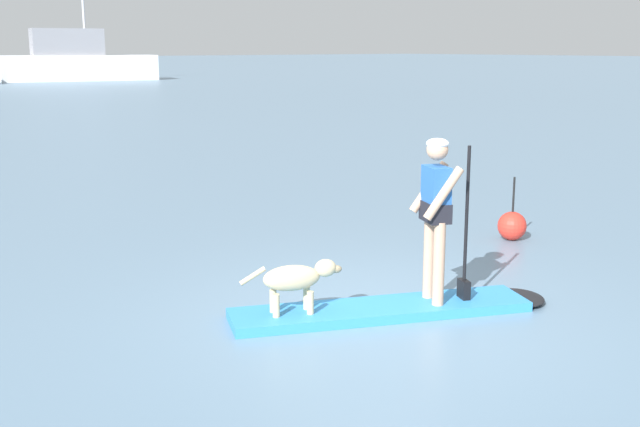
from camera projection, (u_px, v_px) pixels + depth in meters
ground_plane at (381, 314)px, 8.08m from camera, size 400.00×400.00×0.00m
paddleboard at (401, 308)px, 8.13m from camera, size 3.36×1.97×0.10m
person_paddler at (437, 208)px, 8.00m from camera, size 0.68×0.60×1.71m
dog at (296, 279)px, 7.77m from camera, size 0.98×0.50×0.53m
moored_boat_far_starboard at (76, 61)px, 62.15m from camera, size 12.35×5.70×11.40m
marker_buoy at (512, 226)px, 11.15m from camera, size 0.41×0.41×0.91m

